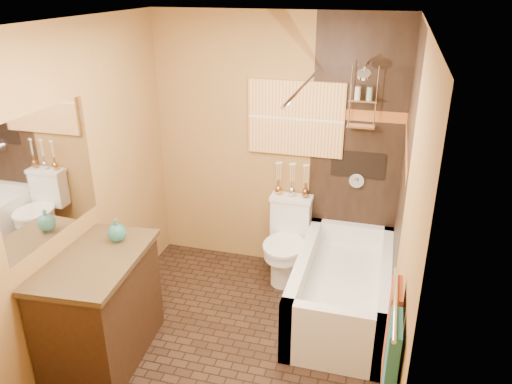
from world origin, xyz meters
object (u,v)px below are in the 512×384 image
(bathtub, at_px, (342,293))
(sunset_painting, at_px, (296,119))
(toilet, at_px, (287,241))
(vanity, at_px, (101,308))

(bathtub, bearing_deg, sunset_painting, 129.61)
(sunset_painting, xyz_separation_m, toilet, (0.00, -0.27, -1.15))
(sunset_painting, relative_size, toilet, 1.12)
(toilet, relative_size, vanity, 0.76)
(sunset_painting, xyz_separation_m, bathtub, (0.60, -0.73, -1.33))
(bathtub, relative_size, vanity, 1.43)
(sunset_painting, relative_size, bathtub, 0.60)
(toilet, xyz_separation_m, vanity, (-1.12, -1.48, 0.04))
(bathtub, xyz_separation_m, toilet, (-0.60, 0.46, 0.18))
(sunset_painting, relative_size, vanity, 0.86)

